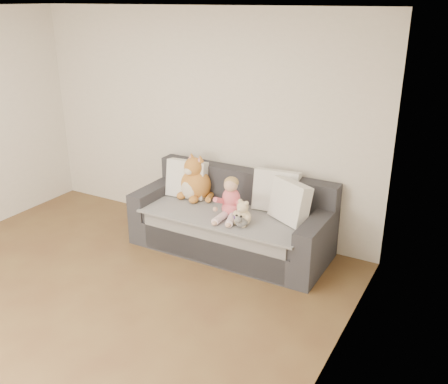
{
  "coord_description": "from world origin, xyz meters",
  "views": [
    {
      "loc": [
        3.09,
        -2.43,
        2.68
      ],
      "look_at": [
        0.69,
        1.87,
        0.75
      ],
      "focal_mm": 40.0,
      "sensor_mm": 36.0,
      "label": 1
    }
  ],
  "objects_px": {
    "sofa": "(232,223)",
    "sippy_cup": "(237,217)",
    "plush_cat": "(195,182)",
    "toddler": "(230,200)",
    "teddy_bear": "(243,215)"
  },
  "relations": [
    {
      "from": "plush_cat",
      "to": "sippy_cup",
      "type": "bearing_deg",
      "value": -15.97
    },
    {
      "from": "plush_cat",
      "to": "sippy_cup",
      "type": "relative_size",
      "value": 4.97
    },
    {
      "from": "sofa",
      "to": "plush_cat",
      "type": "bearing_deg",
      "value": 170.45
    },
    {
      "from": "sofa",
      "to": "plush_cat",
      "type": "xyz_separation_m",
      "value": [
        -0.55,
        0.09,
        0.37
      ]
    },
    {
      "from": "toddler",
      "to": "sippy_cup",
      "type": "distance_m",
      "value": 0.22
    },
    {
      "from": "sofa",
      "to": "sippy_cup",
      "type": "bearing_deg",
      "value": -54.0
    },
    {
      "from": "sofa",
      "to": "toddler",
      "type": "relative_size",
      "value": 4.84
    },
    {
      "from": "sofa",
      "to": "teddy_bear",
      "type": "height_order",
      "value": "sofa"
    },
    {
      "from": "sofa",
      "to": "toddler",
      "type": "bearing_deg",
      "value": -69.7
    },
    {
      "from": "sofa",
      "to": "sippy_cup",
      "type": "distance_m",
      "value": 0.41
    },
    {
      "from": "sofa",
      "to": "plush_cat",
      "type": "distance_m",
      "value": 0.67
    },
    {
      "from": "sofa",
      "to": "toddler",
      "type": "height_order",
      "value": "toddler"
    },
    {
      "from": "sofa",
      "to": "plush_cat",
      "type": "relative_size",
      "value": 3.91
    },
    {
      "from": "plush_cat",
      "to": "toddler",
      "type": "bearing_deg",
      "value": -12.83
    },
    {
      "from": "plush_cat",
      "to": "teddy_bear",
      "type": "xyz_separation_m",
      "value": [
        0.82,
        -0.38,
        -0.09
      ]
    }
  ]
}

